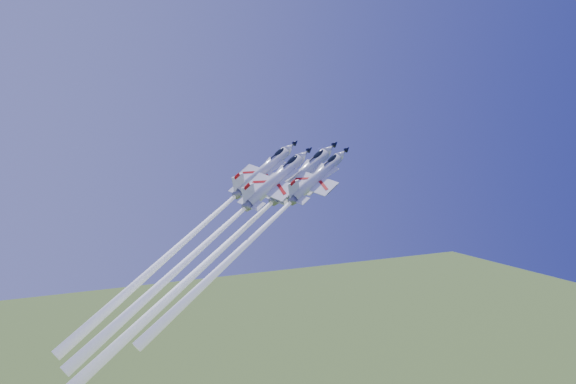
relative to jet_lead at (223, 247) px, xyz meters
name	(u,v)px	position (x,y,z in m)	size (l,w,h in m)	color
jet_lead	(223,247)	(0.00, 0.00, 0.00)	(47.09, 16.85, 43.75)	silver
jet_left	(195,232)	(-2.58, 7.10, 1.91)	(42.65, 15.37, 39.42)	silver
jet_right	(259,232)	(3.28, -7.56, 3.46)	(36.20, 13.15, 33.27)	silver
jet_slot	(208,242)	(-3.64, -2.57, 1.68)	(40.73, 14.79, 37.45)	silver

